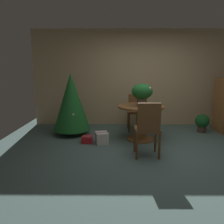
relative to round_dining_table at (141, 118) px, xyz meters
name	(u,v)px	position (x,y,z in m)	size (l,w,h in m)	color
ground_plane	(157,153)	(0.21, -0.78, -0.50)	(6.60, 6.60, 0.00)	#4C6660
back_wall_panel	(143,78)	(0.21, 1.42, 0.80)	(6.00, 0.10, 2.60)	tan
round_dining_table	(141,118)	(0.00, 0.00, 0.00)	(0.99, 0.99, 0.77)	brown
flower_vase	(142,92)	(0.01, -0.06, 0.55)	(0.44, 0.44, 0.48)	#665B51
wooden_chair_near	(148,127)	(0.00, -0.96, 0.05)	(0.43, 0.39, 0.98)	brown
wooden_chair_far	(137,110)	(0.00, 0.83, 0.03)	(0.45, 0.38, 0.91)	brown
holiday_tree	(71,102)	(-1.58, 0.42, 0.28)	(0.86, 0.86, 1.46)	brown
gift_box_red	(87,139)	(-1.15, -0.20, -0.43)	(0.22, 0.21, 0.14)	red
gift_box_cream	(102,138)	(-0.84, -0.24, -0.39)	(0.30, 0.32, 0.24)	silver
potted_plant	(202,122)	(1.60, 0.59, -0.25)	(0.34, 0.34, 0.46)	#4C382D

